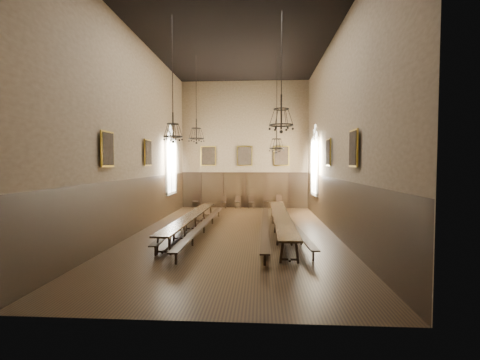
# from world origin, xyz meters

# --- Properties ---
(floor) EXTENTS (9.00, 18.00, 0.02)m
(floor) POSITION_xyz_m (0.00, 0.00, -0.01)
(floor) COLOR black
(floor) RESTS_ON ground
(ceiling) EXTENTS (9.00, 18.00, 0.02)m
(ceiling) POSITION_xyz_m (0.00, 0.00, 9.01)
(ceiling) COLOR black
(ceiling) RESTS_ON ground
(wall_back) EXTENTS (9.00, 0.02, 9.00)m
(wall_back) POSITION_xyz_m (0.00, 9.01, 4.50)
(wall_back) COLOR #816C4F
(wall_back) RESTS_ON ground
(wall_front) EXTENTS (9.00, 0.02, 9.00)m
(wall_front) POSITION_xyz_m (0.00, -9.01, 4.50)
(wall_front) COLOR #816C4F
(wall_front) RESTS_ON ground
(wall_left) EXTENTS (0.02, 18.00, 9.00)m
(wall_left) POSITION_xyz_m (-4.51, 0.00, 4.50)
(wall_left) COLOR #816C4F
(wall_left) RESTS_ON ground
(wall_right) EXTENTS (0.02, 18.00, 9.00)m
(wall_right) POSITION_xyz_m (4.51, 0.00, 4.50)
(wall_right) COLOR #816C4F
(wall_right) RESTS_ON ground
(wainscot_panelling) EXTENTS (9.00, 18.00, 2.50)m
(wainscot_panelling) POSITION_xyz_m (0.00, 0.00, 1.25)
(wainscot_panelling) COLOR black
(wainscot_panelling) RESTS_ON floor
(table_left) EXTENTS (0.88, 9.55, 0.74)m
(table_left) POSITION_xyz_m (-2.10, 0.25, 0.37)
(table_left) COLOR black
(table_left) RESTS_ON floor
(table_right) EXTENTS (0.77, 10.71, 0.84)m
(table_right) POSITION_xyz_m (2.09, 0.02, 0.42)
(table_right) COLOR black
(table_right) RESTS_ON floor
(bench_left_outer) EXTENTS (0.58, 9.53, 0.43)m
(bench_left_outer) POSITION_xyz_m (-2.59, 0.22, 0.27)
(bench_left_outer) COLOR black
(bench_left_outer) RESTS_ON floor
(bench_left_inner) EXTENTS (0.48, 10.72, 0.48)m
(bench_left_inner) POSITION_xyz_m (-1.42, -0.21, 0.31)
(bench_left_inner) COLOR black
(bench_left_inner) RESTS_ON floor
(bench_right_inner) EXTENTS (0.47, 10.54, 0.47)m
(bench_right_inner) POSITION_xyz_m (1.38, -0.24, 0.30)
(bench_right_inner) COLOR black
(bench_right_inner) RESTS_ON floor
(bench_right_outer) EXTENTS (0.88, 9.67, 0.44)m
(bench_right_outer) POSITION_xyz_m (2.61, -0.05, 0.28)
(bench_right_outer) COLOR black
(bench_right_outer) RESTS_ON floor
(chair_0) EXTENTS (0.44, 0.44, 0.98)m
(chair_0) POSITION_xyz_m (-3.49, 8.60, 0.30)
(chair_0) COLOR black
(chair_0) RESTS_ON floor
(chair_2) EXTENTS (0.40, 0.40, 0.88)m
(chair_2) POSITION_xyz_m (-1.50, 8.57, 0.27)
(chair_2) COLOR black
(chair_2) RESTS_ON floor
(chair_3) EXTENTS (0.43, 0.43, 0.86)m
(chair_3) POSITION_xyz_m (-0.46, 8.61, 0.26)
(chair_3) COLOR black
(chair_3) RESTS_ON floor
(chair_4) EXTENTS (0.45, 0.45, 0.90)m
(chair_4) POSITION_xyz_m (0.48, 8.59, 0.27)
(chair_4) COLOR black
(chair_4) RESTS_ON floor
(chair_5) EXTENTS (0.46, 0.46, 1.02)m
(chair_5) POSITION_xyz_m (1.53, 8.55, 0.31)
(chair_5) COLOR black
(chair_5) RESTS_ON floor
(chair_6) EXTENTS (0.55, 0.55, 0.98)m
(chair_6) POSITION_xyz_m (2.49, 8.52, 0.30)
(chair_6) COLOR black
(chair_6) RESTS_ON floor
(chandelier_back_left) EXTENTS (0.86, 0.86, 4.63)m
(chandelier_back_left) POSITION_xyz_m (-2.34, 2.97, 4.82)
(chandelier_back_left) COLOR black
(chandelier_back_left) RESTS_ON ceiling
(chandelier_back_right) EXTENTS (0.78, 0.78, 5.17)m
(chandelier_back_right) POSITION_xyz_m (2.00, 2.88, 4.35)
(chandelier_back_right) COLOR black
(chandelier_back_right) RESTS_ON ceiling
(chandelier_front_left) EXTENTS (0.77, 0.77, 4.89)m
(chandelier_front_left) POSITION_xyz_m (-2.32, -2.10, 4.61)
(chandelier_front_left) COLOR black
(chandelier_front_left) RESTS_ON ceiling
(chandelier_front_right) EXTENTS (0.95, 0.95, 4.51)m
(chandelier_front_right) POSITION_xyz_m (1.95, -2.18, 4.94)
(chandelier_front_right) COLOR black
(chandelier_front_right) RESTS_ON ceiling
(portrait_back_0) EXTENTS (1.10, 0.12, 1.40)m
(portrait_back_0) POSITION_xyz_m (-2.60, 8.88, 3.70)
(portrait_back_0) COLOR #AA8928
(portrait_back_0) RESTS_ON wall_back
(portrait_back_1) EXTENTS (1.10, 0.12, 1.40)m
(portrait_back_1) POSITION_xyz_m (0.00, 8.88, 3.70)
(portrait_back_1) COLOR #AA8928
(portrait_back_1) RESTS_ON wall_back
(portrait_back_2) EXTENTS (1.10, 0.12, 1.40)m
(portrait_back_2) POSITION_xyz_m (2.60, 8.88, 3.70)
(portrait_back_2) COLOR #AA8928
(portrait_back_2) RESTS_ON wall_back
(portrait_left_0) EXTENTS (0.12, 1.00, 1.30)m
(portrait_left_0) POSITION_xyz_m (-4.38, 1.00, 3.70)
(portrait_left_0) COLOR #AA8928
(portrait_left_0) RESTS_ON wall_left
(portrait_left_1) EXTENTS (0.12, 1.00, 1.30)m
(portrait_left_1) POSITION_xyz_m (-4.38, -3.50, 3.70)
(portrait_left_1) COLOR #AA8928
(portrait_left_1) RESTS_ON wall_left
(portrait_right_0) EXTENTS (0.12, 1.00, 1.30)m
(portrait_right_0) POSITION_xyz_m (4.38, 1.00, 3.70)
(portrait_right_0) COLOR #AA8928
(portrait_right_0) RESTS_ON wall_right
(portrait_right_1) EXTENTS (0.12, 1.00, 1.30)m
(portrait_right_1) POSITION_xyz_m (4.38, -3.50, 3.70)
(portrait_right_1) COLOR #AA8928
(portrait_right_1) RESTS_ON wall_right
(window_right) EXTENTS (0.20, 2.20, 4.60)m
(window_right) POSITION_xyz_m (4.43, 5.50, 3.40)
(window_right) COLOR white
(window_right) RESTS_ON wall_right
(window_left) EXTENTS (0.20, 2.20, 4.60)m
(window_left) POSITION_xyz_m (-4.43, 5.50, 3.40)
(window_left) COLOR white
(window_left) RESTS_ON wall_left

